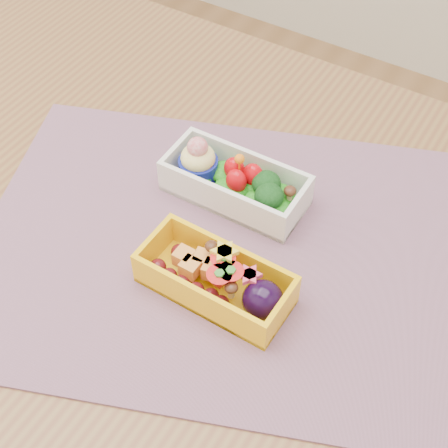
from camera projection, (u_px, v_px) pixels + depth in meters
The scene contains 4 objects.
table at pixel (198, 314), 0.79m from camera, with size 1.20×0.80×0.75m.
placemat at pixel (216, 247), 0.72m from camera, with size 0.52×0.40×0.00m, color slate.
bento_white at pixel (234, 182), 0.75m from camera, with size 0.16×0.07×0.07m.
bento_yellow at pixel (218, 280), 0.66m from camera, with size 0.16×0.07×0.05m.
Camera 1 is at (0.25, -0.35, 1.32)m, focal length 53.33 mm.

